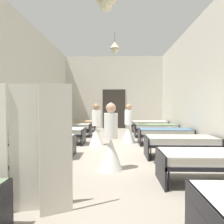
{
  "coord_description": "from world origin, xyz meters",
  "views": [
    {
      "loc": [
        0.22,
        -6.41,
        1.42
      ],
      "look_at": [
        0.0,
        1.72,
        1.15
      ],
      "focal_mm": 32.45,
      "sensor_mm": 36.0,
      "label": 1
    }
  ],
  "objects_px": {
    "bed_left_row_1": "(2,158)",
    "bed_right_row_1": "(212,159)",
    "nurse_near_aisle": "(129,129)",
    "privacy_screen": "(25,149)",
    "bed_right_row_2": "(181,141)",
    "bed_right_row_4": "(156,127)",
    "bed_right_row_5": "(149,123)",
    "bed_right_row_3": "(165,132)",
    "bed_left_row_2": "(39,141)",
    "bed_left_row_3": "(58,132)",
    "bed_left_row_5": "(78,123)",
    "nurse_mid_aisle": "(96,130)",
    "bed_left_row_4": "(70,127)",
    "nurse_far_aisle": "(111,146)"
  },
  "relations": [
    {
      "from": "bed_right_row_1",
      "to": "bed_left_row_3",
      "type": "height_order",
      "value": "same"
    },
    {
      "from": "bed_left_row_5",
      "to": "nurse_far_aisle",
      "type": "distance_m",
      "value": 6.85
    },
    {
      "from": "nurse_near_aisle",
      "to": "bed_right_row_4",
      "type": "bearing_deg",
      "value": 120.55
    },
    {
      "from": "nurse_near_aisle",
      "to": "privacy_screen",
      "type": "bearing_deg",
      "value": -37.02
    },
    {
      "from": "bed_left_row_1",
      "to": "bed_left_row_2",
      "type": "xyz_separation_m",
      "value": [
        0.0,
        1.81,
        0.0
      ]
    },
    {
      "from": "bed_left_row_1",
      "to": "bed_right_row_2",
      "type": "height_order",
      "value": "same"
    },
    {
      "from": "bed_left_row_2",
      "to": "bed_right_row_5",
      "type": "distance_m",
      "value": 6.69
    },
    {
      "from": "bed_left_row_4",
      "to": "bed_right_row_4",
      "type": "bearing_deg",
      "value": 0.0
    },
    {
      "from": "privacy_screen",
      "to": "bed_right_row_5",
      "type": "bearing_deg",
      "value": 59.77
    },
    {
      "from": "nurse_far_aisle",
      "to": "bed_left_row_2",
      "type": "bearing_deg",
      "value": -171.71
    },
    {
      "from": "bed_left_row_2",
      "to": "bed_left_row_4",
      "type": "relative_size",
      "value": 1.0
    },
    {
      "from": "bed_right_row_1",
      "to": "bed_left_row_3",
      "type": "xyz_separation_m",
      "value": [
        -3.88,
        3.63,
        0.0
      ]
    },
    {
      "from": "bed_right_row_4",
      "to": "bed_left_row_2",
      "type": "bearing_deg",
      "value": -136.94
    },
    {
      "from": "bed_right_row_1",
      "to": "privacy_screen",
      "type": "xyz_separation_m",
      "value": [
        -2.93,
        -1.09,
        0.41
      ]
    },
    {
      "from": "bed_right_row_2",
      "to": "nurse_far_aisle",
      "type": "xyz_separation_m",
      "value": [
        -1.86,
        -1.1,
        0.09
      ]
    },
    {
      "from": "bed_right_row_3",
      "to": "bed_left_row_5",
      "type": "height_order",
      "value": "same"
    },
    {
      "from": "bed_left_row_5",
      "to": "nurse_far_aisle",
      "type": "xyz_separation_m",
      "value": [
        2.02,
        -6.54,
        0.09
      ]
    },
    {
      "from": "bed_left_row_2",
      "to": "bed_right_row_5",
      "type": "xyz_separation_m",
      "value": [
        3.88,
        5.44,
        0.0
      ]
    },
    {
      "from": "bed_right_row_1",
      "to": "privacy_screen",
      "type": "distance_m",
      "value": 3.16
    },
    {
      "from": "bed_left_row_4",
      "to": "nurse_near_aisle",
      "type": "xyz_separation_m",
      "value": [
        2.58,
        -1.53,
        0.09
      ]
    },
    {
      "from": "bed_right_row_5",
      "to": "nurse_near_aisle",
      "type": "relative_size",
      "value": 1.28
    },
    {
      "from": "bed_left_row_2",
      "to": "bed_right_row_3",
      "type": "distance_m",
      "value": 4.29
    },
    {
      "from": "nurse_far_aisle",
      "to": "bed_left_row_1",
      "type": "bearing_deg",
      "value": -123.63
    },
    {
      "from": "privacy_screen",
      "to": "bed_right_row_4",
      "type": "bearing_deg",
      "value": 54.94
    },
    {
      "from": "bed_right_row_4",
      "to": "bed_right_row_2",
      "type": "bearing_deg",
      "value": -90.0
    },
    {
      "from": "bed_right_row_3",
      "to": "bed_right_row_5",
      "type": "xyz_separation_m",
      "value": [
        0.0,
        3.63,
        0.0
      ]
    },
    {
      "from": "bed_left_row_1",
      "to": "nurse_near_aisle",
      "type": "distance_m",
      "value": 4.69
    },
    {
      "from": "bed_left_row_1",
      "to": "nurse_far_aisle",
      "type": "relative_size",
      "value": 1.28
    },
    {
      "from": "bed_right_row_4",
      "to": "nurse_near_aisle",
      "type": "xyz_separation_m",
      "value": [
        -1.3,
        -1.53,
        0.09
      ]
    },
    {
      "from": "bed_right_row_2",
      "to": "bed_left_row_3",
      "type": "relative_size",
      "value": 1.0
    },
    {
      "from": "bed_left_row_2",
      "to": "bed_right_row_5",
      "type": "height_order",
      "value": "same"
    },
    {
      "from": "bed_left_row_5",
      "to": "nurse_mid_aisle",
      "type": "xyz_separation_m",
      "value": [
        1.41,
        -3.84,
        0.09
      ]
    },
    {
      "from": "bed_left_row_1",
      "to": "bed_right_row_1",
      "type": "relative_size",
      "value": 1.0
    },
    {
      "from": "bed_right_row_3",
      "to": "nurse_near_aisle",
      "type": "height_order",
      "value": "nurse_near_aisle"
    },
    {
      "from": "nurse_far_aisle",
      "to": "privacy_screen",
      "type": "distance_m",
      "value": 2.12
    },
    {
      "from": "bed_left_row_3",
      "to": "bed_left_row_5",
      "type": "distance_m",
      "value": 3.63
    },
    {
      "from": "bed_right_row_3",
      "to": "nurse_near_aisle",
      "type": "relative_size",
      "value": 1.28
    },
    {
      "from": "bed_right_row_5",
      "to": "nurse_far_aisle",
      "type": "xyz_separation_m",
      "value": [
        -1.86,
        -6.54,
        0.09
      ]
    },
    {
      "from": "bed_left_row_4",
      "to": "bed_right_row_5",
      "type": "distance_m",
      "value": 4.29
    },
    {
      "from": "bed_right_row_1",
      "to": "privacy_screen",
      "type": "bearing_deg",
      "value": -159.69
    },
    {
      "from": "bed_left_row_1",
      "to": "bed_right_row_2",
      "type": "xyz_separation_m",
      "value": [
        3.88,
        1.81,
        0.0
      ]
    },
    {
      "from": "bed_left_row_1",
      "to": "bed_right_row_3",
      "type": "height_order",
      "value": "same"
    },
    {
      "from": "bed_right_row_3",
      "to": "nurse_mid_aisle",
      "type": "height_order",
      "value": "nurse_mid_aisle"
    },
    {
      "from": "bed_left_row_1",
      "to": "bed_right_row_5",
      "type": "height_order",
      "value": "same"
    },
    {
      "from": "bed_left_row_2",
      "to": "nurse_mid_aisle",
      "type": "distance_m",
      "value": 2.14
    },
    {
      "from": "bed_left_row_3",
      "to": "bed_right_row_3",
      "type": "relative_size",
      "value": 1.0
    },
    {
      "from": "bed_left_row_3",
      "to": "nurse_far_aisle",
      "type": "height_order",
      "value": "nurse_far_aisle"
    },
    {
      "from": "bed_left_row_3",
      "to": "bed_right_row_1",
      "type": "bearing_deg",
      "value": -43.06
    },
    {
      "from": "bed_left_row_4",
      "to": "nurse_mid_aisle",
      "type": "xyz_separation_m",
      "value": [
        1.41,
        -2.03,
        0.09
      ]
    },
    {
      "from": "nurse_near_aisle",
      "to": "privacy_screen",
      "type": "height_order",
      "value": "privacy_screen"
    }
  ]
}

